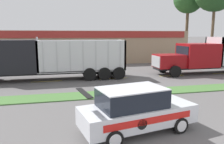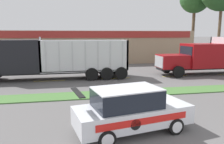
% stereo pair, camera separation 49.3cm
% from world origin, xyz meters
% --- Properties ---
extents(grass_verge, '(120.00, 1.66, 0.06)m').
position_xyz_m(grass_verge, '(0.00, 9.09, 0.03)').
color(grass_verge, '#477538').
rests_on(grass_verge, ground_plane).
extents(centre_line_3, '(2.40, 0.14, 0.01)m').
position_xyz_m(centre_line_3, '(-5.74, 13.92, 0.00)').
color(centre_line_3, yellow).
rests_on(centre_line_3, ground_plane).
extents(centre_line_4, '(2.40, 0.14, 0.01)m').
position_xyz_m(centre_line_4, '(-0.34, 13.92, 0.00)').
color(centre_line_4, yellow).
rests_on(centre_line_4, ground_plane).
extents(centre_line_5, '(2.40, 0.14, 0.01)m').
position_xyz_m(centre_line_5, '(5.06, 13.92, 0.00)').
color(centre_line_5, yellow).
rests_on(centre_line_5, ground_plane).
extents(centre_line_6, '(2.40, 0.14, 0.01)m').
position_xyz_m(centre_line_6, '(10.46, 13.92, 0.00)').
color(centre_line_6, yellow).
rests_on(centre_line_6, ground_plane).
extents(dump_truck_lead, '(11.73, 2.75, 3.43)m').
position_xyz_m(dump_truck_lead, '(8.87, 14.42, 1.52)').
color(dump_truck_lead, black).
rests_on(dump_truck_lead, ground_plane).
extents(dump_truck_trail, '(11.84, 2.59, 3.48)m').
position_xyz_m(dump_truck_trail, '(-6.39, 14.57, 1.62)').
color(dump_truck_trail, black).
rests_on(dump_truck_trail, ground_plane).
extents(rally_car, '(4.64, 2.54, 1.76)m').
position_xyz_m(rally_car, '(-1.83, 3.82, 0.87)').
color(rally_car, silver).
rests_on(rally_car, ground_plane).
extents(traffic_cone, '(0.48, 0.48, 0.67)m').
position_xyz_m(traffic_cone, '(-2.66, 5.35, 0.33)').
color(traffic_cone, black).
rests_on(traffic_cone, ground_plane).
extents(store_building_backdrop, '(25.01, 12.10, 4.10)m').
position_xyz_m(store_building_backdrop, '(-0.62, 28.56, 2.05)').
color(store_building_backdrop, '#9E896B').
rests_on(store_building_backdrop, ground_plane).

